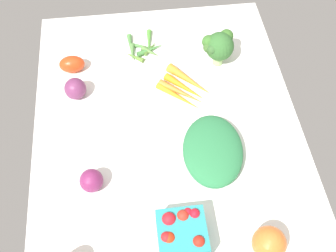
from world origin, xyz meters
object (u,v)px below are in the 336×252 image
object	(u,v)px
berry_basket	(181,234)
red_onion_center	(91,181)
okra_pile	(143,49)
carrot_bunch	(185,88)
roma_tomato	(72,64)
heirloom_tomato_orange	(269,243)
red_onion_near_basket	(75,89)
broccoli_head	(218,46)
leafy_greens_clump	(213,150)

from	to	relation	value
berry_basket	red_onion_center	xyz separation A→B (cm)	(-17.02, -20.80, -0.72)
okra_pile	carrot_bunch	distance (cm)	21.60
red_onion_center	roma_tomato	xyz separation A→B (cm)	(-41.99, -5.41, -0.39)
carrot_bunch	heirloom_tomato_orange	size ratio (longest dim) A/B	2.34
okra_pile	red_onion_near_basket	distance (cm)	27.32
berry_basket	heirloom_tomato_orange	xyz separation A→B (cm)	(4.75, 19.74, 0.25)
carrot_bunch	roma_tomato	xyz separation A→B (cm)	(-12.46, -33.72, 1.40)
okra_pile	broccoli_head	world-z (taller)	broccoli_head
leafy_greens_clump	red_onion_near_basket	size ratio (longest dim) A/B	3.54
red_onion_near_basket	leafy_greens_clump	bearing A→B (deg)	54.80
berry_basket	red_onion_center	distance (cm)	26.89
broccoli_head	red_onion_near_basket	distance (cm)	45.31
leafy_greens_clump	roma_tomato	distance (cm)	52.62
okra_pile	broccoli_head	distance (cm)	25.10
berry_basket	broccoli_head	distance (cm)	60.19
berry_basket	red_onion_near_basket	world-z (taller)	berry_basket
carrot_bunch	heirloom_tomato_orange	bearing A→B (deg)	13.42
red_onion_center	roma_tomato	size ratio (longest dim) A/B	0.77
roma_tomato	red_onion_near_basket	size ratio (longest dim) A/B	1.22
okra_pile	carrot_bunch	world-z (taller)	carrot_bunch
red_onion_center	okra_pile	bearing A→B (deg)	160.28
berry_basket	broccoli_head	world-z (taller)	broccoli_head
leafy_greens_clump	broccoli_head	size ratio (longest dim) A/B	1.97
leafy_greens_clump	okra_pile	distance (cm)	45.31
berry_basket	red_onion_center	bearing A→B (deg)	-129.28
heirloom_tomato_orange	red_onion_center	distance (cm)	46.02
broccoli_head	red_onion_near_basket	xyz separation A→B (cm)	(8.60, -44.30, -4.05)
roma_tomato	carrot_bunch	bearing A→B (deg)	159.79
red_onion_near_basket	okra_pile	bearing A→B (deg)	128.00
broccoli_head	heirloom_tomato_orange	bearing A→B (deg)	0.43
okra_pile	berry_basket	xyz separation A→B (cm)	(65.07, 3.58, 2.91)
roma_tomato	red_onion_center	bearing A→B (deg)	97.42
heirloom_tomato_orange	okra_pile	bearing A→B (deg)	-161.53
okra_pile	red_onion_near_basket	size ratio (longest dim) A/B	2.18
okra_pile	heirloom_tomato_orange	bearing A→B (deg)	18.47
carrot_bunch	red_onion_near_basket	xyz separation A→B (cm)	(-1.78, -32.53, 1.98)
red_onion_center	heirloom_tomato_orange	bearing A→B (deg)	61.77
carrot_bunch	heirloom_tomato_orange	world-z (taller)	heirloom_tomato_orange
okra_pile	heirloom_tomato_orange	xyz separation A→B (cm)	(69.82, 23.32, 3.17)
broccoli_head	red_onion_near_basket	bearing A→B (deg)	-79.02
leafy_greens_clump	heirloom_tomato_orange	distance (cm)	28.40
okra_pile	leafy_greens_clump	bearing A→B (deg)	19.65
carrot_bunch	heirloom_tomato_orange	distance (cm)	52.80
heirloom_tomato_orange	broccoli_head	bearing A→B (deg)	-179.57
roma_tomato	heirloom_tomato_orange	bearing A→B (deg)	125.86
leafy_greens_clump	berry_basket	xyz separation A→B (cm)	(22.45, -11.64, 0.85)
okra_pile	red_onion_center	distance (cm)	51.10
leafy_greens_clump	broccoli_head	xyz separation A→B (cm)	(-34.46, 7.64, 4.37)
carrot_bunch	roma_tomato	bearing A→B (deg)	-110.29
carrot_bunch	roma_tomato	size ratio (longest dim) A/B	2.38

